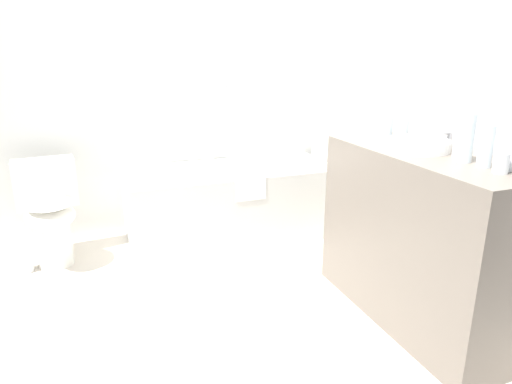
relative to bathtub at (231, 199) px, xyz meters
name	(u,v)px	position (x,y,z in m)	size (l,w,h in m)	color
ground_plane	(164,311)	(-0.69, -0.92, -0.29)	(4.09, 4.09, 0.00)	beige
wall_back_tiled	(122,70)	(-0.69, 0.39, 0.95)	(3.49, 0.10, 2.47)	silver
wall_right_mirror	(423,75)	(0.91, -0.92, 0.95)	(0.10, 2.92, 2.47)	silver
bathtub	(231,199)	(0.00, 0.00, 0.00)	(1.54, 0.69, 1.13)	silver
toilet	(49,210)	(-1.27, -0.03, 0.08)	(0.40, 0.54, 0.69)	white
vanity_counter	(425,238)	(0.59, -1.43, 0.16)	(0.53, 1.17, 0.90)	#6B6056
sink_basin	(418,145)	(0.54, -1.36, 0.64)	(0.31, 0.31, 0.05)	white
sink_faucet	(448,141)	(0.73, -1.36, 0.65)	(0.10, 0.15, 0.09)	#A2A2A7
water_bottle_0	(486,146)	(0.58, -1.74, 0.71)	(0.06, 0.06, 0.20)	silver
water_bottle_2	(466,137)	(0.57, -1.63, 0.72)	(0.07, 0.07, 0.24)	silver
water_bottle_3	(404,122)	(0.63, -1.13, 0.72)	(0.06, 0.06, 0.22)	silver
water_bottle_4	(383,120)	(0.60, -0.99, 0.71)	(0.07, 0.07, 0.21)	silver
water_bottle_5	(387,123)	(0.56, -1.08, 0.71)	(0.07, 0.07, 0.20)	silver
drinking_glass_0	(512,162)	(0.63, -1.83, 0.65)	(0.06, 0.06, 0.08)	white
drinking_glass_1	(501,163)	(0.56, -1.84, 0.65)	(0.06, 0.06, 0.08)	white
drinking_glass_2	(461,149)	(0.63, -1.56, 0.65)	(0.08, 0.08, 0.08)	white
toilet_paper_roll	(24,261)	(-1.45, -0.12, -0.22)	(0.11, 0.11, 0.14)	white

